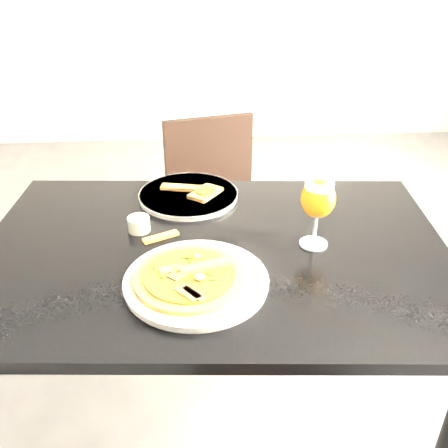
{
  "coord_description": "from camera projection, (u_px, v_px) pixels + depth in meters",
  "views": [
    {
      "loc": [
        0.01,
        -0.89,
        1.44
      ],
      "look_at": [
        0.09,
        0.17,
        0.83
      ],
      "focal_mm": 40.0,
      "sensor_mm": 36.0,
      "label": 1
    }
  ],
  "objects": [
    {
      "name": "plate_main",
      "position": [
        196.0,
        281.0,
        1.14
      ],
      "size": [
        0.34,
        0.34,
        0.02
      ],
      "primitive_type": "cylinder",
      "rotation": [
        0.0,
        0.0,
        -0.05
      ],
      "color": "silver",
      "rests_on": "dining_table"
    },
    {
      "name": "loose_crust",
      "position": [
        161.0,
        237.0,
        1.31
      ],
      "size": [
        0.1,
        0.06,
        0.01
      ],
      "primitive_type": "cube",
      "rotation": [
        0.0,
        0.0,
        0.45
      ],
      "color": "olive",
      "rests_on": "dining_table"
    },
    {
      "name": "pizza",
      "position": [
        190.0,
        276.0,
        1.13
      ],
      "size": [
        0.25,
        0.25,
        0.03
      ],
      "rotation": [
        0.0,
        0.0,
        -0.0
      ],
      "color": "olive",
      "rests_on": "plate_main"
    },
    {
      "name": "crust_scraps",
      "position": [
        197.0,
        191.0,
        1.51
      ],
      "size": [
        0.19,
        0.13,
        0.01
      ],
      "rotation": [
        0.0,
        0.0,
        0.22
      ],
      "color": "olive",
      "rests_on": "plate_second"
    },
    {
      "name": "beer_glass",
      "position": [
        318.0,
        199.0,
        1.22
      ],
      "size": [
        0.09,
        0.09,
        0.18
      ],
      "color": "silver",
      "rests_on": "dining_table"
    },
    {
      "name": "chair_far",
      "position": [
        217.0,
        214.0,
        2.04
      ],
      "size": [
        0.46,
        0.46,
        0.83
      ],
      "rotation": [
        0.0,
        0.0,
        0.22
      ],
      "color": "black",
      "rests_on": "ground"
    },
    {
      "name": "dining_table",
      "position": [
        215.0,
        276.0,
        1.32
      ],
      "size": [
        1.26,
        0.89,
        0.75
      ],
      "rotation": [
        0.0,
        0.0,
        -0.08
      ],
      "color": "black",
      "rests_on": "ground"
    },
    {
      "name": "plate_second",
      "position": [
        189.0,
        195.0,
        1.51
      ],
      "size": [
        0.32,
        0.32,
        0.02
      ],
      "primitive_type": "cylinder",
      "rotation": [
        0.0,
        0.0,
        -0.09
      ],
      "color": "silver",
      "rests_on": "dining_table"
    },
    {
      "name": "sauce_cup",
      "position": [
        139.0,
        223.0,
        1.34
      ],
      "size": [
        0.06,
        0.06,
        0.04
      ],
      "color": "beige",
      "rests_on": "dining_table"
    }
  ]
}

